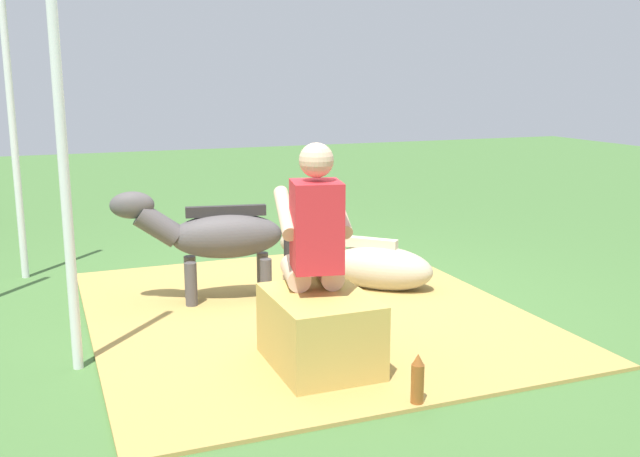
# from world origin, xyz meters

# --- Properties ---
(ground_plane) EXTENTS (24.00, 24.00, 0.00)m
(ground_plane) POSITION_xyz_m (0.00, 0.00, 0.00)
(ground_plane) COLOR #426B33
(hay_patch) EXTENTS (3.36, 3.00, 0.02)m
(hay_patch) POSITION_xyz_m (-0.17, 0.06, 0.01)
(hay_patch) COLOR #AD8C47
(hay_patch) RESTS_ON ground
(hay_bale) EXTENTS (0.74, 0.55, 0.46)m
(hay_bale) POSITION_xyz_m (-1.14, 0.32, 0.23)
(hay_bale) COLOR tan
(hay_bale) RESTS_ON ground
(person_seated) EXTENTS (0.71, 0.51, 1.34)m
(person_seated) POSITION_xyz_m (-0.98, 0.30, 0.74)
(person_seated) COLOR #D8AD8C
(person_seated) RESTS_ON ground
(pony_standing) EXTENTS (0.46, 1.34, 0.88)m
(pony_standing) POSITION_xyz_m (0.33, 0.60, 0.52)
(pony_standing) COLOR #4C4747
(pony_standing) RESTS_ON ground
(pony_lying) EXTENTS (1.13, 1.14, 0.42)m
(pony_lying) POSITION_xyz_m (0.27, -0.65, 0.19)
(pony_lying) COLOR tan
(pony_lying) RESTS_ON ground
(soda_bottle) EXTENTS (0.07, 0.07, 0.30)m
(soda_bottle) POSITION_xyz_m (-1.80, 0.03, 0.14)
(soda_bottle) COLOR brown
(soda_bottle) RESTS_ON ground
(tent_pole_left) EXTENTS (0.06, 0.06, 2.36)m
(tent_pole_left) POSITION_xyz_m (-0.60, 1.66, 1.18)
(tent_pole_left) COLOR silver
(tent_pole_left) RESTS_ON ground
(tent_pole_right) EXTENTS (0.06, 0.06, 2.36)m
(tent_pole_right) POSITION_xyz_m (1.64, 1.96, 1.18)
(tent_pole_right) COLOR silver
(tent_pole_right) RESTS_ON ground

